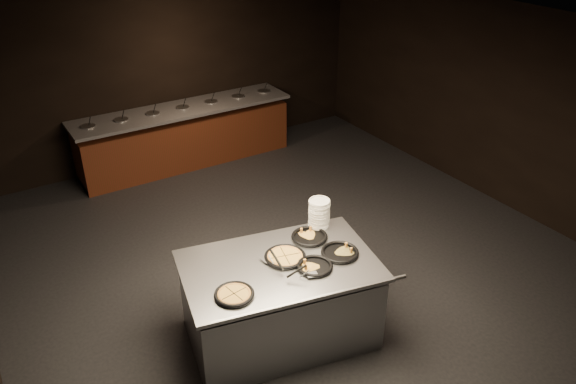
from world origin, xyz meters
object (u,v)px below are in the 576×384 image
plate_stack (319,214)px  pan_veggie_whole (234,294)px  pan_cheese_whole (285,256)px  serving_counter (280,302)px

plate_stack → pan_veggie_whole: (-1.35, -0.57, -0.14)m
pan_veggie_whole → pan_cheese_whole: bearing=19.8°
pan_veggie_whole → pan_cheese_whole: (0.71, 0.26, 0.00)m
serving_counter → plate_stack: (0.74, 0.38, 0.65)m
serving_counter → pan_cheese_whole: 0.52m
pan_veggie_whole → plate_stack: bearing=23.0°
serving_counter → pan_veggie_whole: bearing=-150.2°
serving_counter → pan_cheese_whole: (0.10, 0.06, 0.51)m
pan_cheese_whole → plate_stack: bearing=26.4°
plate_stack → pan_cheese_whole: bearing=-153.6°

